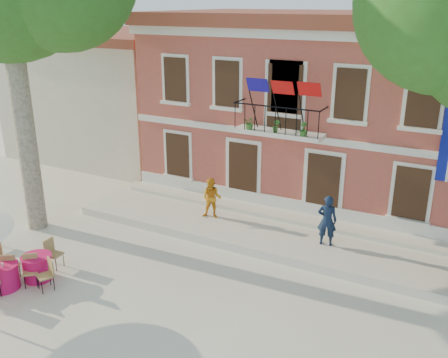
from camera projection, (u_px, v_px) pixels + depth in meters
ground at (144, 277)px, 15.13m from camera, size 90.00×90.00×0.00m
main_building at (319, 103)px, 21.25m from camera, size 13.50×9.59×7.50m
neighbor_west at (122, 91)px, 27.38m from camera, size 9.40×9.40×6.40m
terrace at (263, 231)px, 17.84m from camera, size 14.00×3.40×0.30m
pedestrian_navy at (327, 220)px, 16.25m from camera, size 0.70×0.53×1.73m
pedestrian_orange at (212, 198)px, 18.32m from camera, size 0.88×0.77×1.53m
cafe_table_1 at (37, 266)px, 14.92m from camera, size 1.87×1.69×0.95m
cafe_table_4 at (4, 275)px, 14.42m from camera, size 1.84×1.77×0.95m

